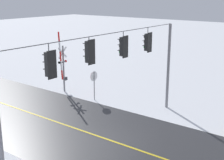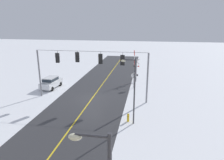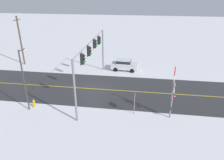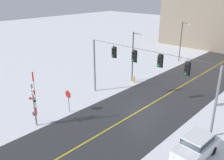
{
  "view_description": "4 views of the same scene",
  "coord_description": "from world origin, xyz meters",
  "px_view_note": "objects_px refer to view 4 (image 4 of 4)",
  "views": [
    {
      "loc": [
        13.37,
        10.36,
        8.29
      ],
      "look_at": [
        -3.18,
        -2.23,
        2.57
      ],
      "focal_mm": 51.0,
      "sensor_mm": 36.0,
      "label": 1
    },
    {
      "loc": [
        -6.79,
        23.78,
        9.73
      ],
      "look_at": [
        -2.57,
        -0.65,
        2.51
      ],
      "focal_mm": 32.52,
      "sensor_mm": 36.0,
      "label": 2
    },
    {
      "loc": [
        -23.25,
        -5.8,
        11.79
      ],
      "look_at": [
        -3.55,
        -2.93,
        2.98
      ],
      "focal_mm": 33.31,
      "sensor_mm": 36.0,
      "label": 3
    },
    {
      "loc": [
        12.52,
        -18.05,
        11.6
      ],
      "look_at": [
        -2.36,
        -2.0,
        3.16
      ],
      "focal_mm": 38.33,
      "sensor_mm": 36.0,
      "label": 4
    }
  ],
  "objects_px": {
    "parked_car_white": "(196,145)",
    "railroad_crossing": "(34,102)",
    "stop_sign": "(68,96)",
    "streetlamp_near": "(134,53)",
    "streetlamp_far": "(182,38)",
    "fire_hydrant": "(134,79)"
  },
  "relations": [
    {
      "from": "parked_car_white",
      "to": "fire_hydrant",
      "type": "distance_m",
      "value": 15.14
    },
    {
      "from": "streetlamp_near",
      "to": "fire_hydrant",
      "type": "distance_m",
      "value": 3.48
    },
    {
      "from": "stop_sign",
      "to": "streetlamp_far",
      "type": "height_order",
      "value": "streetlamp_far"
    },
    {
      "from": "stop_sign",
      "to": "streetlamp_near",
      "type": "bearing_deg",
      "value": 92.93
    },
    {
      "from": "fire_hydrant",
      "to": "railroad_crossing",
      "type": "bearing_deg",
      "value": -89.62
    },
    {
      "from": "parked_car_white",
      "to": "streetlamp_far",
      "type": "bearing_deg",
      "value": 120.37
    },
    {
      "from": "streetlamp_near",
      "to": "fire_hydrant",
      "type": "height_order",
      "value": "streetlamp_near"
    },
    {
      "from": "stop_sign",
      "to": "parked_car_white",
      "type": "bearing_deg",
      "value": 9.83
    },
    {
      "from": "parked_car_white",
      "to": "stop_sign",
      "type": "bearing_deg",
      "value": -170.17
    },
    {
      "from": "parked_car_white",
      "to": "railroad_crossing",
      "type": "bearing_deg",
      "value": -155.28
    },
    {
      "from": "streetlamp_far",
      "to": "railroad_crossing",
      "type": "bearing_deg",
      "value": -89.08
    },
    {
      "from": "parked_car_white",
      "to": "fire_hydrant",
      "type": "bearing_deg",
      "value": 145.19
    },
    {
      "from": "streetlamp_near",
      "to": "streetlamp_far",
      "type": "distance_m",
      "value": 12.86
    },
    {
      "from": "streetlamp_near",
      "to": "parked_car_white",
      "type": "bearing_deg",
      "value": -34.98
    },
    {
      "from": "stop_sign",
      "to": "fire_hydrant",
      "type": "xyz_separation_m",
      "value": [
        -0.22,
        10.76,
        -1.25
      ]
    },
    {
      "from": "railroad_crossing",
      "to": "streetlamp_near",
      "type": "relative_size",
      "value": 0.8
    },
    {
      "from": "stop_sign",
      "to": "streetlamp_far",
      "type": "distance_m",
      "value": 24.02
    },
    {
      "from": "parked_car_white",
      "to": "streetlamp_near",
      "type": "relative_size",
      "value": 0.66
    },
    {
      "from": "streetlamp_near",
      "to": "streetlamp_far",
      "type": "bearing_deg",
      "value": 90.0
    },
    {
      "from": "parked_car_white",
      "to": "streetlamp_near",
      "type": "bearing_deg",
      "value": 145.02
    },
    {
      "from": "stop_sign",
      "to": "railroad_crossing",
      "type": "height_order",
      "value": "railroad_crossing"
    },
    {
      "from": "parked_car_white",
      "to": "streetlamp_near",
      "type": "distance_m",
      "value": 15.87
    }
  ]
}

